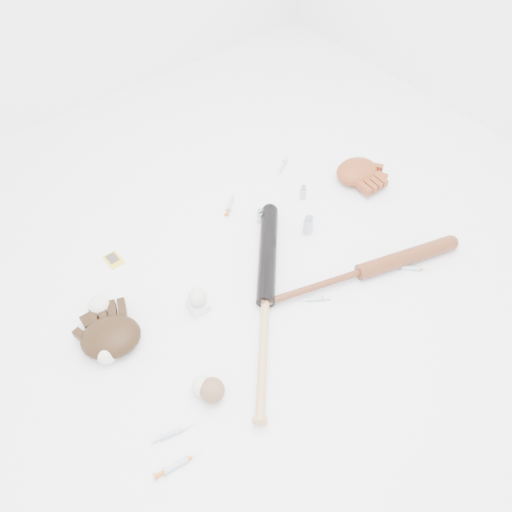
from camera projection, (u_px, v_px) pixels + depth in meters
bat_dark at (265, 300)px, 1.83m from camera, size 0.70×0.77×0.07m
bat_wood at (361, 272)px, 1.92m from camera, size 0.85×0.32×0.06m
glove_dark at (111, 337)px, 1.72m from camera, size 0.33×0.33×0.09m
glove_tan at (357, 171)px, 2.27m from camera, size 0.25×0.25×0.09m
trading_card at (114, 260)px, 1.99m from camera, size 0.06×0.08×0.00m
pedestal at (199, 305)px, 1.84m from camera, size 0.07×0.07×0.04m
baseball_on_pedestal at (197, 297)px, 1.80m from camera, size 0.07×0.07×0.07m
baseball_left at (107, 354)px, 1.69m from camera, size 0.07×0.07×0.07m
baseball_upper at (100, 306)px, 1.81m from camera, size 0.08×0.08×0.08m
baseball_mid at (202, 386)px, 1.62m from camera, size 0.07×0.07×0.07m
baseball_aged at (212, 390)px, 1.60m from camera, size 0.08×0.08×0.08m
syringe_0 at (176, 465)px, 1.49m from camera, size 0.17×0.06×0.02m
syringe_1 at (315, 299)px, 1.87m from camera, size 0.12×0.09×0.02m
syringe_2 at (230, 205)px, 2.18m from camera, size 0.13×0.12×0.02m
syringe_3 at (411, 268)px, 1.96m from camera, size 0.12×0.13×0.02m
syringe_4 at (282, 167)px, 2.34m from camera, size 0.14×0.10×0.02m
syringe_5 at (172, 433)px, 1.55m from camera, size 0.15×0.06×0.02m
vial_0 at (260, 216)px, 2.10m from camera, size 0.03×0.03×0.07m
vial_1 at (303, 192)px, 2.19m from camera, size 0.03×0.03×0.07m
vial_2 at (310, 222)px, 2.08m from camera, size 0.03×0.03×0.07m
vial_3 at (308, 225)px, 2.06m from camera, size 0.04×0.04×0.09m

